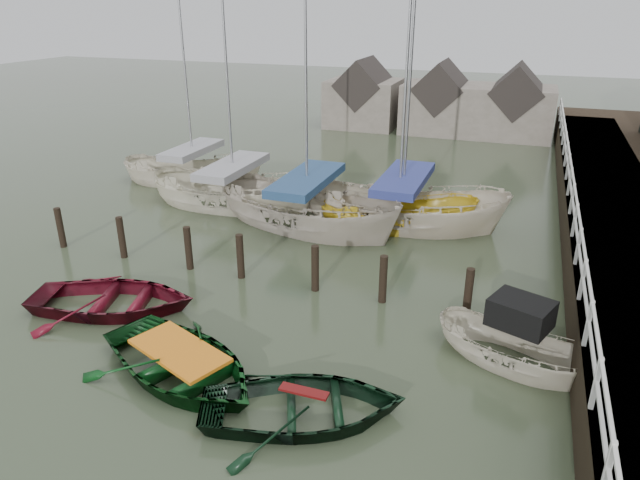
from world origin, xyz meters
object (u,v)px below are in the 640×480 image
at_px(motorboat, 514,360).
at_px(sailboat_e, 195,181).
at_px(sailboat_c, 398,226).
at_px(sailboat_a, 235,204).
at_px(rowboat_dkgreen, 304,418).
at_px(rowboat_green, 182,376).
at_px(rowboat_red, 114,309).
at_px(sailboat_b, 307,224).
at_px(sailboat_d, 402,222).

relative_size(motorboat, sailboat_e, 0.43).
height_order(sailboat_c, sailboat_e, sailboat_c).
bearing_deg(sailboat_a, sailboat_c, -92.56).
distance_m(sailboat_a, sailboat_e, 4.01).
bearing_deg(sailboat_e, rowboat_dkgreen, -154.97).
bearing_deg(sailboat_c, rowboat_green, 150.40).
bearing_deg(rowboat_green, rowboat_red, 81.98).
bearing_deg(sailboat_b, sailboat_d, -52.55).
relative_size(sailboat_a, sailboat_c, 1.11).
bearing_deg(sailboat_b, rowboat_green, -160.78).
bearing_deg(motorboat, rowboat_green, 134.73).
xyz_separation_m(motorboat, sailboat_b, (-7.69, 6.57, -0.05)).
bearing_deg(sailboat_c, motorboat, -165.91).
bearing_deg(rowboat_dkgreen, sailboat_b, -2.41).
height_order(rowboat_red, sailboat_c, sailboat_c).
xyz_separation_m(rowboat_red, rowboat_green, (3.40, -1.95, 0.00)).
xyz_separation_m(rowboat_red, rowboat_dkgreen, (6.48, -2.28, 0.00)).
relative_size(rowboat_green, sailboat_c, 0.45).
height_order(rowboat_green, motorboat, motorboat).
distance_m(rowboat_dkgreen, sailboat_b, 10.68).
bearing_deg(rowboat_dkgreen, sailboat_d, -20.67).
relative_size(rowboat_red, rowboat_dkgreen, 1.07).
xyz_separation_m(rowboat_red, motorboat, (10.36, 1.11, 0.11)).
height_order(rowboat_green, sailboat_c, sailboat_c).
height_order(rowboat_red, sailboat_b, sailboat_b).
distance_m(rowboat_red, sailboat_e, 11.80).
bearing_deg(sailboat_d, motorboat, -152.63).
xyz_separation_m(sailboat_c, sailboat_d, (0.06, 0.36, 0.05)).
xyz_separation_m(rowboat_green, sailboat_d, (2.55, 11.00, 0.06)).
xyz_separation_m(rowboat_green, sailboat_a, (-4.33, 10.67, 0.06)).
bearing_deg(sailboat_a, sailboat_e, 52.94).
relative_size(rowboat_green, motorboat, 1.09).
height_order(rowboat_red, rowboat_green, rowboat_green).
height_order(rowboat_red, sailboat_e, sailboat_e).
relative_size(sailboat_a, sailboat_e, 1.15).
height_order(motorboat, sailboat_a, sailboat_a).
relative_size(sailboat_b, sailboat_d, 1.01).
relative_size(motorboat, sailboat_a, 0.37).
relative_size(rowboat_green, sailboat_e, 0.47).
height_order(rowboat_dkgreen, sailboat_a, sailboat_a).
bearing_deg(rowboat_green, sailboat_a, 43.90).
height_order(sailboat_a, sailboat_c, sailboat_a).
bearing_deg(sailboat_d, rowboat_dkgreen, -178.98).
distance_m(motorboat, sailboat_a, 13.62).
xyz_separation_m(sailboat_b, sailboat_d, (3.28, 1.37, 0.00)).
relative_size(sailboat_a, sailboat_d, 0.88).
relative_size(sailboat_c, sailboat_d, 0.79).
bearing_deg(rowboat_dkgreen, sailboat_a, 10.59).
bearing_deg(rowboat_green, sailboat_c, 8.65).
distance_m(sailboat_b, sailboat_d, 3.56).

